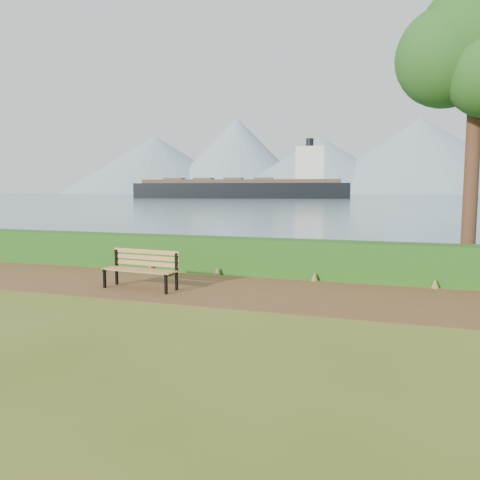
% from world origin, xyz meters
% --- Properties ---
extents(ground, '(140.00, 140.00, 0.00)m').
position_xyz_m(ground, '(0.00, 0.00, 0.00)').
color(ground, '#4A611B').
rests_on(ground, ground).
extents(path, '(40.00, 3.40, 0.01)m').
position_xyz_m(path, '(0.00, 0.30, 0.01)').
color(path, brown).
rests_on(path, ground).
extents(hedge, '(32.00, 0.85, 1.00)m').
position_xyz_m(hedge, '(0.00, 2.60, 0.50)').
color(hedge, '#174E16').
rests_on(hedge, ground).
extents(water, '(700.00, 510.00, 0.00)m').
position_xyz_m(water, '(0.00, 260.00, 0.01)').
color(water, slate).
rests_on(water, ground).
extents(mountains, '(585.00, 190.00, 70.00)m').
position_xyz_m(mountains, '(-9.17, 406.05, 27.70)').
color(mountains, gray).
rests_on(mountains, ground).
extents(bench, '(1.89, 0.71, 0.93)m').
position_xyz_m(bench, '(-2.15, -0.19, 0.54)').
color(bench, black).
rests_on(bench, ground).
extents(tree, '(4.18, 3.43, 8.14)m').
position_xyz_m(tree, '(5.45, 4.18, 6.05)').
color(tree, '#392117').
rests_on(tree, ground).
extents(cargo_ship, '(66.58, 22.89, 19.98)m').
position_xyz_m(cargo_ship, '(-40.30, 129.30, 2.98)').
color(cargo_ship, black).
rests_on(cargo_ship, ground).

